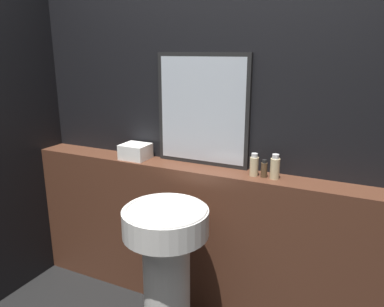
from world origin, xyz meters
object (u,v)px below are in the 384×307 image
pedestal_sink (166,262)px  towel_stack (136,151)px  conditioner_bottle (264,169)px  lotion_bottle (275,167)px  mirror (202,110)px  shampoo_bottle (254,165)px

pedestal_sink → towel_stack: (-0.49, 0.44, 0.49)m
conditioner_bottle → lotion_bottle: 0.07m
pedestal_sink → mirror: 0.96m
mirror → shampoo_bottle: size_ratio=5.15×
towel_stack → shampoo_bottle: (0.85, 0.00, 0.01)m
shampoo_bottle → conditioner_bottle: size_ratio=1.30×
lotion_bottle → mirror: bearing=170.2°
pedestal_sink → conditioner_bottle: 0.78m
shampoo_bottle → conditioner_bottle: bearing=0.0°
mirror → shampoo_bottle: 0.49m
conditioner_bottle → lotion_bottle: bearing=0.0°
shampoo_bottle → conditioner_bottle: shampoo_bottle is taller
conditioner_bottle → pedestal_sink: bearing=-133.6°
mirror → conditioner_bottle: size_ratio=6.67×
pedestal_sink → conditioner_bottle: bearing=46.4°
shampoo_bottle → towel_stack: bearing=180.0°
pedestal_sink → towel_stack: towel_stack is taller
towel_stack → pedestal_sink: bearing=-42.4°
pedestal_sink → mirror: (-0.02, 0.53, 0.80)m
mirror → towel_stack: (-0.47, -0.09, -0.31)m
shampoo_bottle → conditioner_bottle: 0.06m
mirror → conditioner_bottle: 0.54m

